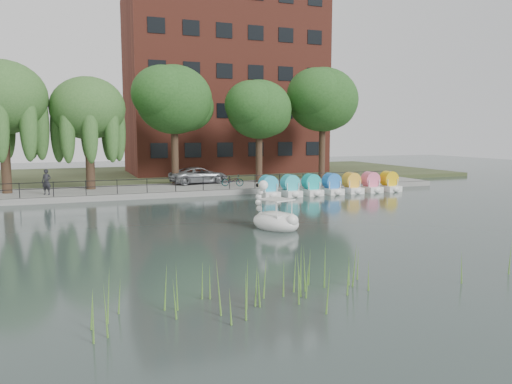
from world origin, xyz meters
TOP-DOWN VIEW (x-y plane):
  - ground_plane at (0.00, 0.00)m, footprint 120.00×120.00m
  - promenade at (0.00, 16.00)m, footprint 40.00×6.00m
  - kerb at (0.00, 13.05)m, footprint 40.00×0.25m
  - land_strip at (0.00, 30.00)m, footprint 60.00×22.00m
  - railing at (0.00, 13.25)m, footprint 32.00×0.05m
  - apartment_building at (7.00, 29.97)m, footprint 20.00×10.07m
  - willow_left at (-13.00, 16.50)m, footprint 5.88×5.88m
  - willow_mid at (-7.50, 17.00)m, footprint 5.32×5.32m
  - broadleaf_center at (-1.00, 18.00)m, footprint 6.00×6.00m
  - broadleaf_right at (6.00, 17.50)m, footprint 5.40×5.40m
  - broadleaf_far at (12.50, 18.50)m, footprint 6.30×6.30m
  - minivan at (0.96, 18.02)m, footprint 3.39×5.83m
  - bicycle at (2.85, 15.13)m, footprint 1.30×1.81m
  - pedestrian at (-10.43, 14.63)m, footprint 0.85×0.75m
  - swan_boat at (-0.01, 0.18)m, footprint 2.47×3.06m
  - pedal_boat_row at (9.23, 10.93)m, footprint 11.35×1.70m
  - reed_bank at (2.00, -9.50)m, footprint 24.00×2.40m

SIDE VIEW (x-z plane):
  - ground_plane at x=0.00m, z-range 0.00..0.00m
  - land_strip at x=0.00m, z-range 0.00..0.36m
  - promenade at x=0.00m, z-range 0.00..0.40m
  - kerb at x=0.00m, z-range 0.00..0.40m
  - swan_boat at x=-0.01m, z-range -0.63..1.62m
  - reed_bank at x=2.00m, z-range 0.00..1.20m
  - pedal_boat_row at x=9.23m, z-range -0.09..1.31m
  - bicycle at x=2.85m, z-range 0.40..1.40m
  - railing at x=0.00m, z-range 0.65..1.65m
  - minivan at x=0.96m, z-range 0.40..1.93m
  - pedestrian at x=-10.43m, z-range 0.40..2.38m
  - willow_mid at x=-7.50m, z-range 2.17..10.32m
  - broadleaf_right at x=6.00m, z-range 2.22..10.55m
  - willow_left at x=-13.00m, z-range 2.37..11.38m
  - broadleaf_center at x=-1.00m, z-range 2.44..11.69m
  - broadleaf_far at x=12.50m, z-range 2.54..12.25m
  - apartment_building at x=7.00m, z-range 0.36..18.36m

